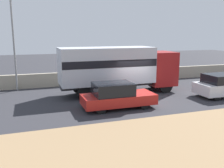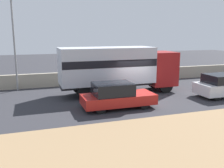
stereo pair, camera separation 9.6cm
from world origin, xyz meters
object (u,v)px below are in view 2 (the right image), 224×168
(car_hatchback, at_px, (116,96))
(street_lamp, at_px, (14,37))
(car_sedan_second, at_px, (223,86))
(box_truck, at_px, (117,67))

(car_hatchback, bearing_deg, street_lamp, 129.86)
(car_hatchback, xyz_separation_m, car_sedan_second, (7.92, 0.22, 0.03))
(box_truck, height_order, car_sedan_second, box_truck)
(street_lamp, distance_m, car_hatchback, 9.50)
(box_truck, xyz_separation_m, car_sedan_second, (6.71, -3.13, -1.22))
(street_lamp, relative_size, car_sedan_second, 1.82)
(car_hatchback, bearing_deg, box_truck, 70.02)
(box_truck, height_order, car_hatchback, box_truck)
(box_truck, xyz_separation_m, car_hatchback, (-1.22, -3.35, -1.25))
(car_hatchback, relative_size, car_sedan_second, 1.11)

